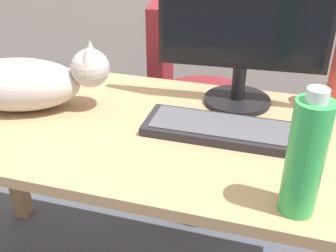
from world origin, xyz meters
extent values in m
cube|color=tan|center=(0.00, 0.00, 0.71)|extent=(1.45, 0.64, 0.03)
cube|color=#977752|center=(-0.67, 0.26, 0.35)|extent=(0.06, 0.06, 0.69)
cylinder|color=black|center=(0.07, 0.63, 0.02)|extent=(0.48, 0.48, 0.04)
cylinder|color=black|center=(0.07, 0.63, 0.23)|extent=(0.06, 0.06, 0.47)
cylinder|color=maroon|center=(0.07, 0.63, 0.50)|extent=(0.44, 0.44, 0.06)
cube|color=maroon|center=(-0.11, 0.60, 0.73)|extent=(0.11, 0.36, 0.40)
cylinder|color=black|center=(0.25, 0.21, 0.73)|extent=(0.20, 0.20, 0.01)
cylinder|color=black|center=(0.25, 0.21, 0.79)|extent=(0.04, 0.04, 0.10)
cube|color=black|center=(0.25, 0.21, 0.99)|extent=(0.48, 0.06, 0.30)
cube|color=black|center=(0.25, 0.19, 0.99)|extent=(0.45, 0.04, 0.27)
cube|color=#232328|center=(0.25, 0.01, 0.73)|extent=(0.44, 0.15, 0.02)
cube|color=#515156|center=(0.25, 0.01, 0.75)|extent=(0.40, 0.12, 0.00)
ellipsoid|color=#B2ADA8|center=(-0.36, -0.01, 0.80)|extent=(0.40, 0.28, 0.15)
sphere|color=#B2ADA8|center=(-0.15, 0.05, 0.85)|extent=(0.11, 0.11, 0.11)
cone|color=#B2ADA8|center=(-0.16, 0.08, 0.90)|extent=(0.04, 0.04, 0.04)
cone|color=#B2ADA8|center=(-0.14, 0.03, 0.90)|extent=(0.04, 0.04, 0.04)
cylinder|color=green|center=(0.43, -0.24, 0.84)|extent=(0.07, 0.07, 0.24)
cylinder|color=silver|center=(0.43, -0.24, 0.98)|extent=(0.04, 0.04, 0.02)
camera|label=1|loc=(0.36, -0.93, 1.28)|focal=43.78mm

